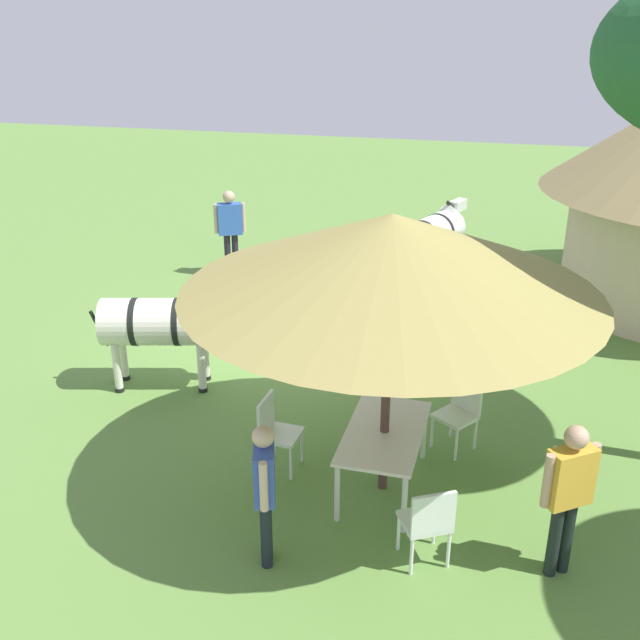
% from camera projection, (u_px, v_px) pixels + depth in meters
% --- Properties ---
extents(ground_plane, '(36.00, 36.00, 0.00)m').
position_uv_depth(ground_plane, '(296.00, 345.00, 12.02)').
color(ground_plane, '#5C853C').
extents(shade_umbrella, '(4.28, 4.28, 3.19)m').
position_uv_depth(shade_umbrella, '(392.00, 254.00, 7.49)').
color(shade_umbrella, '#50332F').
rests_on(shade_umbrella, ground_plane).
extents(patio_dining_table, '(1.56, 0.89, 0.74)m').
position_uv_depth(patio_dining_table, '(384.00, 437.00, 8.34)').
color(patio_dining_table, silver).
rests_on(patio_dining_table, ground_plane).
extents(patio_chair_near_lawn, '(0.58, 0.58, 0.90)m').
position_uv_depth(patio_chair_near_lawn, '(428.00, 521.00, 7.24)').
color(patio_chair_near_lawn, white).
rests_on(patio_chair_near_lawn, ground_plane).
extents(patio_chair_near_hut, '(0.60, 0.60, 0.90)m').
position_uv_depth(patio_chair_near_hut, '(460.00, 409.00, 9.16)').
color(patio_chair_near_hut, silver).
rests_on(patio_chair_near_hut, ground_plane).
extents(patio_chair_east_end, '(0.48, 0.46, 0.90)m').
position_uv_depth(patio_chair_east_end, '(275.00, 428.00, 8.77)').
color(patio_chair_east_end, silver).
rests_on(patio_chair_east_end, ground_plane).
extents(guest_beside_umbrella, '(0.54, 0.30, 1.54)m').
position_uv_depth(guest_beside_umbrella, '(265.00, 483.00, 7.13)').
color(guest_beside_umbrella, black).
rests_on(guest_beside_umbrella, ground_plane).
extents(guest_behind_table, '(0.42, 0.50, 1.63)m').
position_uv_depth(guest_behind_table, '(568.00, 488.00, 6.96)').
color(guest_behind_table, black).
rests_on(guest_behind_table, ground_plane).
extents(standing_watcher, '(0.37, 0.56, 1.69)m').
position_uv_depth(standing_watcher, '(230.00, 225.00, 14.51)').
color(standing_watcher, black).
rests_on(standing_watcher, ground_plane).
extents(striped_lounge_chair, '(0.64, 0.88, 0.59)m').
position_uv_depth(striped_lounge_chair, '(299.00, 338.00, 11.65)').
color(striped_lounge_chair, '#C95740').
rests_on(striped_lounge_chair, ground_plane).
extents(zebra_nearest_camera, '(0.98, 2.19, 1.51)m').
position_uv_depth(zebra_nearest_camera, '(162.00, 323.00, 10.41)').
color(zebra_nearest_camera, silver).
rests_on(zebra_nearest_camera, ground_plane).
extents(zebra_by_umbrella, '(2.03, 1.23, 1.53)m').
position_uv_depth(zebra_by_umbrella, '(432.00, 235.00, 13.99)').
color(zebra_by_umbrella, silver).
rests_on(zebra_by_umbrella, ground_plane).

